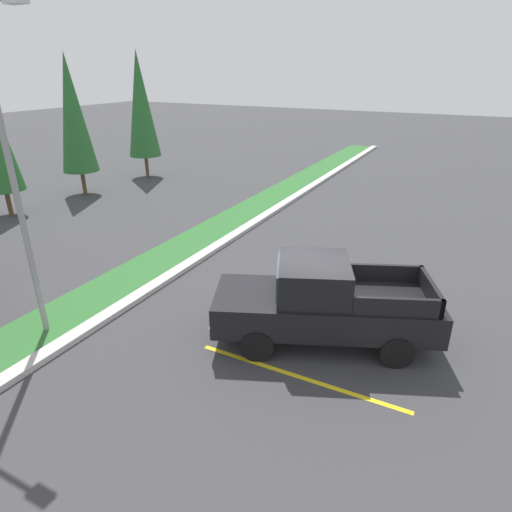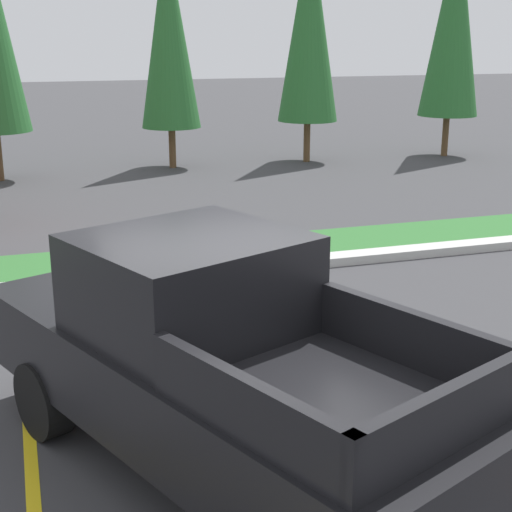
# 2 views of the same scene
# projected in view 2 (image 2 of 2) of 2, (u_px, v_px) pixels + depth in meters

# --- Properties ---
(ground_plane) EXTENTS (120.00, 120.00, 0.00)m
(ground_plane) POSITION_uv_depth(u_px,v_px,m) (249.00, 437.00, 7.22)
(ground_plane) COLOR #38383A
(parking_line_near) EXTENTS (0.12, 4.80, 0.01)m
(parking_line_near) POSITION_uv_depth(u_px,v_px,m) (34.00, 502.00, 6.20)
(parking_line_near) COLOR yellow
(parking_line_near) RESTS_ON ground
(parking_line_far) EXTENTS (0.12, 4.80, 0.01)m
(parking_line_far) POSITION_uv_depth(u_px,v_px,m) (372.00, 442.00, 7.12)
(parking_line_far) COLOR yellow
(parking_line_far) RESTS_ON ground
(curb_strip) EXTENTS (56.00, 0.40, 0.15)m
(curb_strip) POSITION_uv_depth(u_px,v_px,m) (154.00, 277.00, 11.76)
(curb_strip) COLOR #B2B2AD
(curb_strip) RESTS_ON ground
(grass_median) EXTENTS (56.00, 1.80, 0.06)m
(grass_median) POSITION_uv_depth(u_px,v_px,m) (143.00, 260.00, 12.78)
(grass_median) COLOR #2D662D
(grass_median) RESTS_ON ground
(pickup_truck_main) EXTENTS (3.77, 5.54, 2.10)m
(pickup_truck_main) POSITION_uv_depth(u_px,v_px,m) (209.00, 361.00, 6.40)
(pickup_truck_main) COLOR black
(pickup_truck_main) RESTS_ON ground
(cypress_tree_right_inner) EXTENTS (1.68, 1.68, 6.48)m
(cypress_tree_right_inner) POSITION_uv_depth(u_px,v_px,m) (169.00, 32.00, 20.84)
(cypress_tree_right_inner) COLOR brown
(cypress_tree_right_inner) RESTS_ON ground
(cypress_tree_rightmost) EXTENTS (1.78, 1.78, 6.86)m
(cypress_tree_rightmost) POSITION_uv_depth(u_px,v_px,m) (309.00, 24.00, 21.82)
(cypress_tree_rightmost) COLOR brown
(cypress_tree_rightmost) RESTS_ON ground
(cypress_tree_far_right) EXTENTS (1.84, 1.84, 7.09)m
(cypress_tree_far_right) POSITION_uv_depth(u_px,v_px,m) (454.00, 20.00, 22.86)
(cypress_tree_far_right) COLOR brown
(cypress_tree_far_right) RESTS_ON ground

